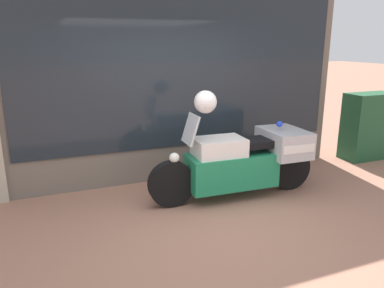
# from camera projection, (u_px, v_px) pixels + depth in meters

# --- Properties ---
(ground_plane) EXTENTS (60.00, 60.00, 0.00)m
(ground_plane) POSITION_uv_depth(u_px,v_px,m) (208.00, 229.00, 4.47)
(ground_plane) COLOR #9E6B56
(shop_building) EXTENTS (6.35, 0.55, 3.79)m
(shop_building) POSITION_uv_depth(u_px,v_px,m) (129.00, 60.00, 5.60)
(shop_building) COLOR #6B6056
(shop_building) RESTS_ON ground
(window_display) EXTENTS (4.98, 0.30, 2.05)m
(window_display) POSITION_uv_depth(u_px,v_px,m) (180.00, 145.00, 6.29)
(window_display) COLOR slate
(window_display) RESTS_ON ground
(paramedic_motorcycle) EXTENTS (2.50, 0.80, 1.25)m
(paramedic_motorcycle) POSITION_uv_depth(u_px,v_px,m) (245.00, 159.00, 5.33)
(paramedic_motorcycle) COLOR black
(paramedic_motorcycle) RESTS_ON ground
(utility_cabinet) EXTENTS (0.96, 0.47, 1.25)m
(utility_cabinet) POSITION_uv_depth(u_px,v_px,m) (368.00, 126.00, 7.06)
(utility_cabinet) COLOR #1E4C2D
(utility_cabinet) RESTS_ON ground
(white_helmet) EXTENTS (0.30, 0.30, 0.30)m
(white_helmet) POSITION_uv_depth(u_px,v_px,m) (205.00, 102.00, 4.90)
(white_helmet) COLOR white
(white_helmet) RESTS_ON paramedic_motorcycle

